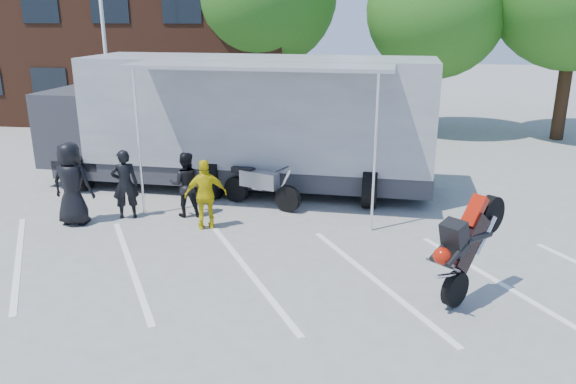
% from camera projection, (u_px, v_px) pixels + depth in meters
% --- Properties ---
extents(ground, '(100.00, 100.00, 0.00)m').
position_uv_depth(ground, '(227.00, 297.00, 9.93)').
color(ground, gray).
rests_on(ground, ground).
extents(parking_bay_lines, '(18.09, 13.33, 0.01)m').
position_uv_depth(parking_bay_lines, '(239.00, 272.00, 10.87)').
color(parking_bay_lines, white).
rests_on(parking_bay_lines, ground).
extents(office_building, '(18.00, 8.00, 7.00)m').
position_uv_depth(office_building, '(109.00, 41.00, 27.11)').
color(office_building, '#4C2818').
rests_on(office_building, ground).
extents(flagpole, '(1.61, 0.12, 8.00)m').
position_uv_depth(flagpole, '(108.00, 5.00, 18.61)').
color(flagpole, white).
rests_on(flagpole, ground).
extents(tree_mid, '(5.44, 5.44, 7.68)m').
position_uv_depth(tree_mid, '(436.00, 9.00, 21.99)').
color(tree_mid, '#382314').
rests_on(tree_mid, ground).
extents(transporter_truck, '(11.85, 6.25, 3.67)m').
position_uv_depth(transporter_truck, '(244.00, 187.00, 16.23)').
color(transporter_truck, '#9B9DA4').
rests_on(transporter_truck, ground).
extents(parked_motorcycle, '(2.42, 1.60, 1.21)m').
position_uv_depth(parked_motorcycle, '(262.00, 206.00, 14.57)').
color(parked_motorcycle, '#A6A6AB').
rests_on(parked_motorcycle, ground).
extents(stunt_bike_rider, '(1.77, 1.84, 2.05)m').
position_uv_depth(stunt_bike_rider, '(475.00, 295.00, 9.99)').
color(stunt_bike_rider, black).
rests_on(stunt_bike_rider, ground).
extents(spectator_leather_a, '(0.98, 0.66, 1.98)m').
position_uv_depth(spectator_leather_a, '(72.00, 184.00, 13.09)').
color(spectator_leather_a, black).
rests_on(spectator_leather_a, ground).
extents(spectator_leather_b, '(0.74, 0.62, 1.71)m').
position_uv_depth(spectator_leather_b, '(125.00, 184.00, 13.53)').
color(spectator_leather_b, black).
rests_on(spectator_leather_b, ground).
extents(spectator_leather_c, '(0.88, 0.74, 1.61)m').
position_uv_depth(spectator_leather_c, '(186.00, 184.00, 13.68)').
color(spectator_leather_c, black).
rests_on(spectator_leather_c, ground).
extents(spectator_hivis, '(1.04, 0.72, 1.64)m').
position_uv_depth(spectator_hivis, '(206.00, 195.00, 12.86)').
color(spectator_hivis, '#D7C20B').
rests_on(spectator_hivis, ground).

